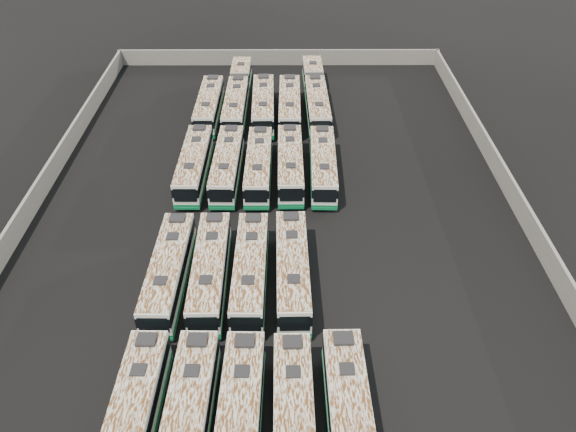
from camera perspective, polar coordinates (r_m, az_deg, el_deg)
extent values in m
plane|color=black|center=(51.11, -1.33, -0.43)|extent=(140.00, 140.00, 0.00)
cube|color=#65635F|center=(82.45, -0.95, 15.82)|extent=(45.20, 0.30, 2.20)
cube|color=#65635F|center=(54.73, 22.69, 0.57)|extent=(0.30, 73.20, 2.20)
cube|color=#65635F|center=(55.58, -25.00, 0.46)|extent=(0.30, 73.20, 2.20)
cube|color=silver|center=(36.32, -15.51, -19.40)|extent=(2.58, 11.56, 2.64)
cube|color=#0C6539|center=(37.11, -15.25, -20.23)|extent=(2.63, 11.62, 0.40)
cube|color=black|center=(35.96, -15.63, -19.01)|extent=(2.64, 11.63, 0.88)
cube|color=beige|center=(35.23, -15.88, -18.18)|extent=(2.53, 11.33, 0.07)
cube|color=black|center=(36.57, -14.97, -14.85)|extent=(0.93, 0.93, 0.13)
cube|color=black|center=(37.93, -14.20, -12.09)|extent=(1.27, 1.08, 0.25)
cylinder|color=black|center=(39.54, -15.46, -15.79)|extent=(0.28, 0.96, 0.96)
cylinder|color=black|center=(39.05, -12.44, -16.02)|extent=(0.28, 0.96, 0.96)
cube|color=silver|center=(35.55, -10.18, -19.94)|extent=(2.67, 11.74, 2.68)
cube|color=#0C6539|center=(36.37, -10.00, -20.78)|extent=(2.72, 11.79, 0.41)
cube|color=black|center=(35.18, -10.26, -19.55)|extent=(2.73, 11.80, 0.90)
cube|color=beige|center=(34.42, -10.43, -18.70)|extent=(2.62, 11.50, 0.07)
cube|color=black|center=(35.81, -9.77, -15.22)|extent=(0.94, 0.94, 0.14)
cube|color=black|center=(37.21, -9.22, -12.33)|extent=(1.29, 1.10, 0.25)
cylinder|color=black|center=(38.78, -10.65, -16.17)|extent=(0.29, 0.98, 0.97)
cylinder|color=black|center=(38.44, -7.47, -16.35)|extent=(0.29, 0.98, 0.97)
cube|color=silver|center=(35.19, -4.96, -20.17)|extent=(2.66, 11.63, 2.65)
cube|color=#0C6539|center=(36.01, -4.88, -21.00)|extent=(2.71, 11.68, 0.41)
cube|color=black|center=(34.82, -5.00, -19.78)|extent=(2.72, 11.69, 0.89)
cube|color=beige|center=(34.06, -5.09, -18.94)|extent=(2.60, 11.40, 0.07)
cube|color=black|center=(35.45, -4.72, -15.44)|extent=(0.94, 0.94, 0.14)
cube|color=black|center=(36.85, -4.42, -12.53)|extent=(1.28, 1.09, 0.25)
cylinder|color=black|center=(38.34, -5.97, -16.39)|extent=(0.29, 0.97, 0.97)
cylinder|color=black|center=(38.17, -2.76, -16.50)|extent=(0.29, 0.97, 0.97)
cube|color=silver|center=(35.16, 0.60, -20.16)|extent=(2.47, 11.30, 2.58)
cube|color=#0C6539|center=(35.96, 0.59, -20.96)|extent=(2.52, 11.35, 0.39)
cube|color=black|center=(34.80, 0.60, -19.78)|extent=(2.53, 11.36, 0.86)
cube|color=beige|center=(34.05, 0.61, -18.96)|extent=(2.42, 11.07, 0.07)
cube|color=black|center=(35.42, 0.52, -15.54)|extent=(0.90, 0.90, 0.13)
cube|color=black|center=(36.79, 0.44, -12.70)|extent=(1.23, 1.05, 0.24)
cylinder|color=black|center=(38.14, -1.12, -16.53)|extent=(0.27, 0.94, 0.94)
cylinder|color=black|center=(38.18, 2.03, -16.49)|extent=(0.27, 0.94, 0.94)
cube|color=silver|center=(35.32, 6.28, -19.93)|extent=(2.58, 11.70, 2.67)
cube|color=#0C6539|center=(36.14, 6.17, -20.77)|extent=(2.63, 11.75, 0.41)
cube|color=black|center=(34.95, 6.33, -19.54)|extent=(2.64, 11.76, 0.89)
cube|color=beige|center=(34.19, 6.44, -18.69)|extent=(2.53, 11.46, 0.07)
cube|color=black|center=(35.59, 6.00, -15.18)|extent=(0.94, 0.94, 0.14)
cube|color=black|center=(37.01, 5.64, -12.28)|extent=(1.28, 1.09, 0.25)
cylinder|color=black|center=(38.31, 3.95, -16.28)|extent=(0.28, 0.98, 0.97)
cylinder|color=black|center=(38.52, 7.16, -16.16)|extent=(0.28, 0.98, 0.97)
cube|color=silver|center=(44.44, -12.00, -5.52)|extent=(2.56, 11.48, 2.62)
cube|color=#0C6539|center=(45.08, -11.85, -6.42)|extent=(2.61, 11.54, 0.40)
cube|color=black|center=(44.15, -12.07, -5.11)|extent=(2.62, 11.55, 0.88)
cube|color=black|center=(40.31, -13.53, -10.73)|extent=(2.10, 0.09, 1.38)
cube|color=#0C6539|center=(41.38, -13.24, -12.09)|extent=(2.39, 0.14, 0.27)
cube|color=beige|center=(43.56, -12.23, -4.22)|extent=(2.51, 11.26, 0.07)
cube|color=black|center=(41.69, -12.87, -6.41)|extent=(0.92, 0.92, 0.13)
cube|color=black|center=(45.36, -11.67, -2.03)|extent=(0.92, 0.92, 0.13)
cube|color=black|center=(47.09, -11.19, -0.22)|extent=(1.26, 1.07, 0.25)
cylinder|color=black|center=(42.97, -14.03, -9.94)|extent=(0.28, 0.96, 0.95)
cylinder|color=black|center=(42.52, -11.33, -10.07)|extent=(0.28, 0.96, 0.95)
cylinder|color=black|center=(48.08, -12.24, -3.55)|extent=(0.28, 0.96, 0.95)
cylinder|color=black|center=(47.67, -9.84, -3.60)|extent=(0.28, 0.96, 0.95)
cube|color=silver|center=(43.95, -7.90, -5.52)|extent=(2.55, 11.47, 2.62)
cube|color=#0C6539|center=(44.60, -7.80, -6.42)|extent=(2.60, 11.52, 0.40)
cube|color=black|center=(43.66, -7.95, -5.10)|extent=(2.61, 11.53, 0.88)
cube|color=black|center=(39.74, -8.71, -10.81)|extent=(2.10, 0.09, 1.38)
cube|color=#0C6539|center=(40.82, -8.52, -12.18)|extent=(2.38, 0.13, 0.27)
cube|color=beige|center=(43.06, -8.05, -4.21)|extent=(2.50, 11.24, 0.07)
cube|color=black|center=(41.16, -8.39, -6.43)|extent=(0.92, 0.92, 0.13)
cube|color=black|center=(44.90, -7.76, -1.99)|extent=(0.92, 0.92, 0.13)
cube|color=black|center=(46.66, -7.51, -0.17)|extent=(1.25, 1.07, 0.25)
cylinder|color=black|center=(42.35, -9.62, -10.04)|extent=(0.28, 0.96, 0.95)
cylinder|color=black|center=(42.08, -6.83, -10.07)|extent=(0.28, 0.96, 0.95)
cylinder|color=black|center=(47.56, -8.60, -3.56)|extent=(0.28, 0.96, 0.95)
cylinder|color=black|center=(47.33, -6.15, -3.55)|extent=(0.28, 0.96, 0.95)
cube|color=silver|center=(43.63, -3.83, -5.58)|extent=(2.46, 11.40, 2.61)
cube|color=#0C6539|center=(44.28, -3.78, -6.48)|extent=(2.51, 11.45, 0.40)
cube|color=black|center=(43.33, -3.85, -5.16)|extent=(2.52, 11.46, 0.87)
cube|color=black|center=(39.41, -4.33, -10.90)|extent=(2.09, 0.08, 1.38)
cube|color=#0C6539|center=(40.50, -4.23, -12.27)|extent=(2.37, 0.12, 0.27)
cube|color=beige|center=(42.73, -3.90, -4.27)|extent=(2.41, 11.17, 0.07)
cube|color=black|center=(40.83, -4.11, -6.50)|extent=(0.91, 0.91, 0.13)
cube|color=black|center=(44.57, -3.72, -2.04)|extent=(0.91, 0.91, 0.13)
cube|color=black|center=(46.32, -3.57, -0.21)|extent=(1.24, 1.05, 0.25)
cylinder|color=black|center=(41.97, -5.46, -10.11)|extent=(0.27, 0.95, 0.95)
cylinder|color=black|center=(41.82, -2.64, -10.16)|extent=(0.27, 0.95, 0.95)
cylinder|color=black|center=(47.18, -4.75, -3.59)|extent=(0.27, 0.95, 0.95)
cylinder|color=black|center=(47.05, -2.28, -3.61)|extent=(0.27, 0.95, 0.95)
cube|color=silver|center=(43.59, 0.45, -5.47)|extent=(2.61, 11.59, 2.65)
cube|color=#0C6539|center=(44.25, 0.45, -6.39)|extent=(2.66, 11.64, 0.40)
cube|color=black|center=(43.30, 0.46, -5.05)|extent=(2.67, 11.65, 0.89)
cube|color=black|center=(39.30, 0.69, -10.88)|extent=(2.12, 0.10, 1.40)
cube|color=#0C6539|center=(40.41, 0.67, -12.27)|extent=(2.41, 0.14, 0.27)
cube|color=beige|center=(42.69, 0.46, -4.14)|extent=(2.56, 11.36, 0.07)
cube|color=black|center=(40.75, 0.56, -6.40)|extent=(0.93, 0.93, 0.13)
cube|color=black|center=(44.56, 0.37, -1.89)|extent=(0.93, 0.93, 0.13)
cube|color=black|center=(46.35, 0.30, -0.04)|extent=(1.27, 1.08, 0.25)
cylinder|color=black|center=(41.80, -0.85, -10.12)|extent=(0.29, 0.97, 0.96)
cylinder|color=black|center=(41.85, 2.02, -10.07)|extent=(0.29, 0.97, 0.96)
cylinder|color=black|center=(47.12, -0.93, -3.50)|extent=(0.29, 0.97, 0.96)
cylinder|color=black|center=(47.17, 1.58, -3.46)|extent=(0.29, 0.97, 0.96)
cube|color=silver|center=(56.60, -9.52, 5.18)|extent=(2.49, 11.51, 2.63)
cube|color=#0C6539|center=(57.11, -9.42, 4.37)|extent=(2.54, 11.56, 0.40)
cube|color=black|center=(56.37, -9.56, 5.56)|extent=(2.55, 11.57, 0.88)
cube|color=black|center=(51.70, -10.42, 2.07)|extent=(2.11, 0.08, 1.39)
cube|color=#0C6539|center=(52.54, -10.25, 0.77)|extent=(2.39, 0.12, 0.27)
cube|color=beige|center=(55.91, -9.66, 6.35)|extent=(2.44, 11.28, 0.07)
cube|color=black|center=(53.73, -10.04, 5.05)|extent=(0.92, 0.92, 0.13)
cube|color=black|center=(58.01, -9.32, 7.72)|extent=(0.92, 0.92, 0.13)
cube|color=black|center=(59.97, -9.03, 8.84)|extent=(1.25, 1.06, 0.25)
cylinder|color=black|center=(54.41, -10.98, 2.06)|extent=(0.28, 0.96, 0.96)
cylinder|color=black|center=(54.05, -8.85, 2.07)|extent=(0.28, 0.96, 0.96)
cylinder|color=black|center=(60.46, -9.89, 6.08)|extent=(0.28, 0.96, 0.96)
cylinder|color=black|center=(60.14, -7.96, 6.11)|extent=(0.28, 0.96, 0.96)
cube|color=silver|center=(56.09, -6.20, 5.18)|extent=(2.60, 11.50, 2.63)
cube|color=#0C6539|center=(56.61, -6.13, 4.36)|extent=(2.65, 11.55, 0.40)
cube|color=black|center=(55.87, -6.23, 5.56)|extent=(2.66, 11.56, 0.88)
cube|color=black|center=(51.18, -6.87, 2.05)|extent=(2.10, 0.10, 1.38)
cube|color=#0C6539|center=(52.03, -6.75, 0.74)|extent=(2.39, 0.14, 0.27)
cube|color=beige|center=(55.40, -6.29, 6.36)|extent=(2.55, 11.27, 0.07)
cube|color=black|center=(53.22, -6.57, 5.05)|extent=(0.92, 0.92, 0.13)
cube|color=black|center=(57.51, -6.04, 7.73)|extent=(0.92, 0.92, 0.13)
cube|color=black|center=(59.48, -5.82, 8.86)|extent=(1.26, 1.07, 0.25)
cylinder|color=black|center=(53.85, -7.59, 2.05)|extent=(0.29, 0.96, 0.95)
cylinder|color=black|center=(53.59, -5.43, 2.04)|extent=(0.29, 0.96, 0.95)
cylinder|color=black|center=(59.93, -6.74, 6.10)|extent=(0.29, 0.96, 0.95)
cylinder|color=black|center=(59.70, -4.79, 6.10)|extent=(0.29, 0.96, 0.95)
cube|color=silver|center=(55.77, -2.99, 5.12)|extent=(2.41, 11.26, 2.58)
cube|color=#0C6539|center=(56.27, -2.96, 4.31)|extent=(2.46, 11.31, 0.39)
cube|color=black|center=(55.54, -3.01, 5.49)|extent=(2.47, 11.32, 0.86)
cube|color=black|center=(50.91, -3.28, 2.03)|extent=(2.06, 0.07, 1.36)
cube|color=#0C6539|center=(51.75, -3.23, 0.73)|extent=(2.34, 0.11, 0.26)
cube|color=beige|center=(55.08, -3.04, 6.28)|extent=(2.36, 11.04, 0.07)
cube|color=black|center=(52.93, -3.16, 4.99)|extent=(0.90, 0.90, 0.13)
cube|color=black|center=(57.16, -2.93, 7.64)|extent=(0.90, 0.90, 0.13)
cube|color=black|center=(59.11, -2.84, 8.76)|extent=(1.22, 1.04, 0.24)
cylinder|color=black|center=(53.48, -4.20, 2.02)|extent=(0.27, 0.94, 0.94)
cylinder|color=black|center=(53.37, -2.05, 2.02)|extent=(0.27, 0.94, 0.94)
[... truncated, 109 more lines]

